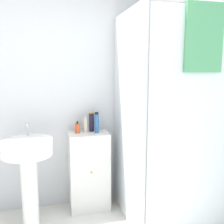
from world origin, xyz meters
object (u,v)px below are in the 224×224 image
at_px(shampoo_bottle_blue, 97,123).
at_px(lotion_bottle_white, 85,125).
at_px(shampoo_bottle_tall_black, 92,121).
at_px(sink, 28,163).
at_px(soap_dispenser, 77,128).

relative_size(shampoo_bottle_blue, lotion_bottle_white, 1.24).
bearing_deg(shampoo_bottle_tall_black, sink, -157.29).
bearing_deg(shampoo_bottle_blue, sink, -164.39).
height_order(sink, shampoo_bottle_blue, shampoo_bottle_blue).
bearing_deg(sink, shampoo_bottle_tall_black, 22.71).
relative_size(shampoo_bottle_tall_black, lotion_bottle_white, 1.23).
relative_size(soap_dispenser, shampoo_bottle_blue, 0.58).
height_order(soap_dispenser, lotion_bottle_white, lotion_bottle_white).
bearing_deg(lotion_bottle_white, sink, -156.92).
relative_size(soap_dispenser, shampoo_bottle_tall_black, 0.58).
bearing_deg(sink, shampoo_bottle_blue, 15.61).
bearing_deg(shampoo_bottle_tall_black, lotion_bottle_white, -160.33).
xyz_separation_m(shampoo_bottle_blue, lotion_bottle_white, (-0.11, 0.06, -0.03)).
height_order(shampoo_bottle_blue, lotion_bottle_white, shampoo_bottle_blue).
xyz_separation_m(soap_dispenser, shampoo_bottle_tall_black, (0.16, 0.04, 0.06)).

